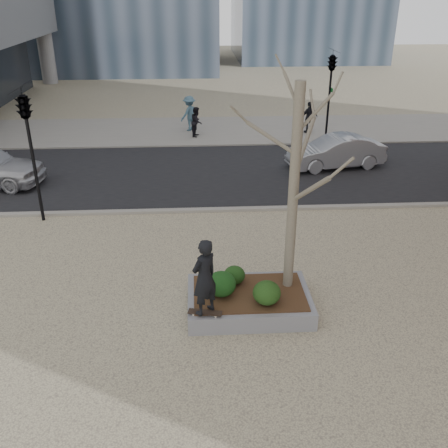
{
  "coord_description": "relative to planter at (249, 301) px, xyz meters",
  "views": [
    {
      "loc": [
        -0.21,
        -10.23,
        7.28
      ],
      "look_at": [
        0.5,
        2.0,
        1.4
      ],
      "focal_mm": 40.0,
      "sensor_mm": 36.0,
      "label": 1
    }
  ],
  "objects": [
    {
      "name": "planter_mulch",
      "position": [
        0.0,
        0.0,
        0.25
      ],
      "size": [
        2.7,
        1.7,
        0.04
      ],
      "primitive_type": "cube",
      "color": "#382314",
      "rests_on": "planter"
    },
    {
      "name": "shrub_right",
      "position": [
        0.36,
        -0.48,
        0.55
      ],
      "size": [
        0.66,
        0.66,
        0.56
      ],
      "primitive_type": "ellipsoid",
      "color": "#163410",
      "rests_on": "planter_mulch"
    },
    {
      "name": "car_silver",
      "position": [
        4.88,
        10.42,
        0.49
      ],
      "size": [
        4.41,
        2.23,
        1.39
      ],
      "primitive_type": "imported",
      "rotation": [
        0.0,
        0.0,
        4.9
      ],
      "color": "#96989E",
      "rests_on": "street"
    },
    {
      "name": "traffic_light_near",
      "position": [
        -6.5,
        5.6,
        2.02
      ],
      "size": [
        0.6,
        2.48,
        4.5
      ],
      "primitive_type": null,
      "color": "black",
      "rests_on": "ground"
    },
    {
      "name": "pedestrian_a",
      "position": [
        -1.13,
        15.79,
        0.57
      ],
      "size": [
        0.74,
        0.86,
        1.54
      ],
      "primitive_type": "imported",
      "rotation": [
        0.0,
        0.0,
        1.34
      ],
      "color": "black",
      "rests_on": "far_sidewalk"
    },
    {
      "name": "pedestrian_b",
      "position": [
        -1.52,
        16.99,
        0.74
      ],
      "size": [
        1.33,
        1.36,
        1.88
      ],
      "primitive_type": "imported",
      "rotation": [
        0.0,
        0.0,
        3.97
      ],
      "color": "#43657A",
      "rests_on": "far_sidewalk"
    },
    {
      "name": "ground",
      "position": [
        -1.0,
        0.0,
        -0.23
      ],
      "size": [
        120.0,
        120.0,
        0.0
      ],
      "primitive_type": "plane",
      "color": "#C1B68E",
      "rests_on": "ground"
    },
    {
      "name": "planter",
      "position": [
        0.0,
        0.0,
        0.0
      ],
      "size": [
        3.0,
        2.0,
        0.45
      ],
      "primitive_type": "cube",
      "color": "gray",
      "rests_on": "ground"
    },
    {
      "name": "sycamore_tree",
      "position": [
        1.0,
        0.3,
        3.56
      ],
      "size": [
        2.8,
        2.8,
        6.6
      ],
      "primitive_type": null,
      "color": "gray",
      "rests_on": "planter_mulch"
    },
    {
      "name": "skateboard",
      "position": [
        -1.1,
        -0.8,
        0.26
      ],
      "size": [
        0.8,
        0.36,
        0.08
      ],
      "primitive_type": null,
      "rotation": [
        0.0,
        0.0,
        -0.21
      ],
      "color": "black",
      "rests_on": "planter"
    },
    {
      "name": "far_sidewalk",
      "position": [
        -1.0,
        17.0,
        -0.21
      ],
      "size": [
        60.0,
        6.0,
        0.02
      ],
      "primitive_type": "cube",
      "color": "gray",
      "rests_on": "ground"
    },
    {
      "name": "pedestrian_c",
      "position": [
        4.93,
        16.12,
        0.64
      ],
      "size": [
        1.06,
        0.72,
        1.68
      ],
      "primitive_type": "imported",
      "rotation": [
        0.0,
        0.0,
        3.49
      ],
      "color": "black",
      "rests_on": "far_sidewalk"
    },
    {
      "name": "traffic_light_far",
      "position": [
        5.5,
        14.6,
        2.02
      ],
      "size": [
        0.6,
        2.48,
        4.5
      ],
      "primitive_type": null,
      "color": "black",
      "rests_on": "ground"
    },
    {
      "name": "shrub_middle",
      "position": [
        -0.33,
        0.45,
        0.49
      ],
      "size": [
        0.54,
        0.54,
        0.46
      ],
      "primitive_type": "ellipsoid",
      "color": "#1A3812",
      "rests_on": "planter_mulch"
    },
    {
      "name": "skateboarder",
      "position": [
        -1.1,
        -0.8,
        1.23
      ],
      "size": [
        0.8,
        0.78,
        1.85
      ],
      "primitive_type": "imported",
      "rotation": [
        0.0,
        0.0,
        3.85
      ],
      "color": "black",
      "rests_on": "skateboard"
    },
    {
      "name": "shrub_left",
      "position": [
        -0.69,
        -0.07,
        0.57
      ],
      "size": [
        0.71,
        0.71,
        0.61
      ],
      "primitive_type": "ellipsoid",
      "color": "#133912",
      "rests_on": "planter_mulch"
    },
    {
      "name": "street",
      "position": [
        -1.0,
        10.0,
        -0.21
      ],
      "size": [
        60.0,
        8.0,
        0.02
      ],
      "primitive_type": "cube",
      "color": "black",
      "rests_on": "ground"
    }
  ]
}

